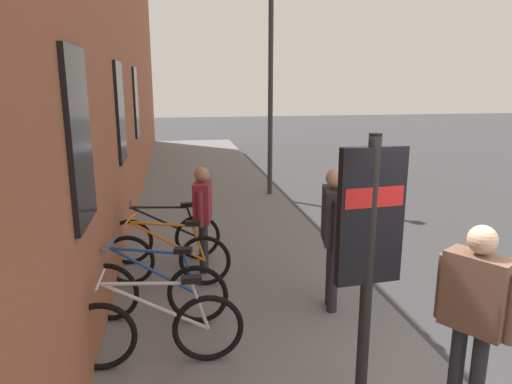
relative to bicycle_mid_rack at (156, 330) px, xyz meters
name	(u,v)px	position (x,y,z in m)	size (l,w,h in m)	color
ground	(362,229)	(4.13, -3.89, -0.51)	(60.00, 60.00, 0.00)	#38383A
sidewalk_pavement	(216,207)	(6.13, -1.14, -0.45)	(24.00, 3.50, 0.12)	slate
station_facade	(118,42)	(7.13, 0.91, 3.23)	(22.00, 0.65, 7.49)	#9E563D
bicycle_mid_rack	(156,330)	(0.00, 0.00, 0.00)	(0.48, 1.77, 0.97)	black
bicycle_by_door	(154,291)	(0.89, 0.05, 0.00)	(0.58, 1.74, 0.97)	black
bicycle_far_end	(167,258)	(1.90, -0.10, 0.00)	(0.51, 1.75, 0.97)	black
bicycle_nearest_sign	(165,238)	(2.81, -0.05, 0.00)	(0.48, 1.77, 0.97)	black
transit_info_sign	(370,235)	(-0.99, -1.74, 1.21)	(0.14, 0.56, 2.40)	black
pedestrian_crossing_street	(203,209)	(2.32, -0.63, 0.58)	(0.59, 0.31, 1.58)	#26262D
pedestrian_near_bus	(475,305)	(-1.23, -2.56, 0.65)	(0.56, 0.47, 1.71)	#26262D
pedestrian_by_facade	(334,225)	(0.86, -2.11, 0.70)	(0.66, 0.36, 1.79)	#26262D
street_lamp	(271,65)	(6.97, -2.59, 2.75)	(0.28, 0.28, 5.31)	#333338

